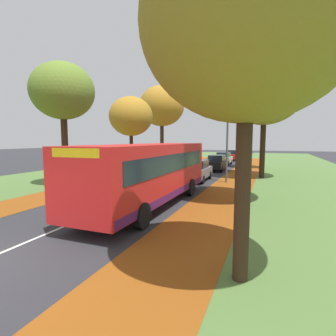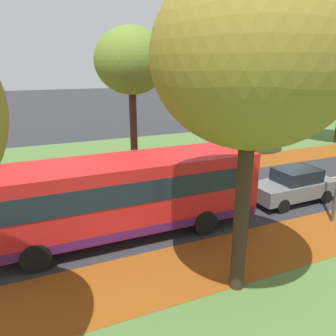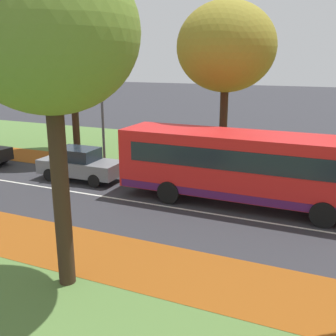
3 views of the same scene
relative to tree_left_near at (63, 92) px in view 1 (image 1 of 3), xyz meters
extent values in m
cube|color=#517538|center=(-2.92, 9.37, -6.43)|extent=(12.00, 90.00, 0.01)
cube|color=#8C4714|center=(1.68, 3.37, -6.43)|extent=(2.80, 60.00, 0.00)
cube|color=#517538|center=(15.48, 9.37, -6.43)|extent=(12.00, 90.00, 0.01)
cube|color=#8C4714|center=(10.88, 3.37, -6.43)|extent=(2.80, 60.00, 0.00)
cube|color=silver|center=(6.28, 9.37, -6.43)|extent=(0.12, 80.00, 0.01)
cylinder|color=#382619|center=(0.00, 0.00, -3.99)|extent=(0.44, 0.44, 4.89)
ellipsoid|color=olive|center=(0.00, 0.00, 0.05)|extent=(4.26, 4.26, 3.83)
cylinder|color=black|center=(0.16, 9.04, -4.48)|extent=(0.35, 0.35, 3.92)
ellipsoid|color=#AD7A23|center=(0.16, 9.04, -0.89)|extent=(4.34, 4.34, 3.91)
cylinder|color=#382619|center=(-0.17, 17.87, -3.72)|extent=(0.49, 0.49, 5.43)
ellipsoid|color=#AD7A23|center=(-0.17, 17.87, 1.19)|extent=(5.86, 5.86, 5.27)
cylinder|color=#382619|center=(12.74, -8.43, -4.50)|extent=(0.35, 0.35, 3.87)
ellipsoid|color=olive|center=(12.74, -8.43, -0.86)|extent=(4.53, 4.53, 4.07)
cylinder|color=#382619|center=(12.24, -0.79, -4.13)|extent=(0.42, 0.42, 4.61)
ellipsoid|color=olive|center=(12.24, -0.79, 0.04)|extent=(4.95, 4.95, 4.46)
cylinder|color=black|center=(12.67, 8.96, -3.99)|extent=(0.44, 0.44, 4.89)
ellipsoid|color=olive|center=(12.67, 8.96, 0.83)|extent=(6.33, 6.33, 5.70)
cylinder|color=black|center=(12.43, 16.52, -3.73)|extent=(0.49, 0.49, 5.40)
ellipsoid|color=olive|center=(12.43, 16.52, 0.49)|extent=(4.06, 4.06, 3.66)
cylinder|color=#47474C|center=(10.28, 5.36, -3.44)|extent=(0.14, 0.14, 6.00)
cylinder|color=#47474C|center=(9.48, 5.36, -0.54)|extent=(1.60, 0.10, 0.10)
ellipsoid|color=silver|center=(8.68, 5.36, -0.59)|extent=(0.44, 0.28, 0.20)
cube|color=red|center=(7.90, -2.94, -4.71)|extent=(2.51, 10.40, 2.50)
cube|color=#19232D|center=(7.89, -8.08, -4.36)|extent=(2.30, 0.10, 1.30)
cube|color=#19232D|center=(7.90, -2.94, -4.31)|extent=(2.55, 9.16, 0.80)
cube|color=#4C1951|center=(7.90, -2.94, -5.78)|extent=(2.53, 10.20, 0.32)
cube|color=yellow|center=(7.89, -8.10, -3.64)|extent=(1.75, 0.08, 0.28)
cylinder|color=black|center=(9.08, -6.17, -5.96)|extent=(0.30, 0.96, 0.96)
cylinder|color=black|center=(6.71, -6.17, -5.96)|extent=(0.30, 0.96, 0.96)
cylinder|color=black|center=(9.09, -0.09, -5.96)|extent=(0.30, 0.96, 0.96)
cylinder|color=black|center=(6.72, -0.08, -5.96)|extent=(0.30, 0.96, 0.96)
cube|color=slate|center=(7.99, 5.30, -5.77)|extent=(1.78, 4.23, 0.70)
cube|color=#19232D|center=(7.99, 5.45, -5.12)|extent=(1.49, 2.04, 0.60)
cylinder|color=black|center=(8.80, 4.01, -6.12)|extent=(0.23, 0.64, 0.64)
cylinder|color=black|center=(7.24, 3.98, -6.12)|extent=(0.23, 0.64, 0.64)
cylinder|color=black|center=(8.75, 6.62, -6.12)|extent=(0.23, 0.64, 0.64)
cylinder|color=black|center=(7.18, 6.58, -6.12)|extent=(0.23, 0.64, 0.64)
cube|color=black|center=(8.11, 12.75, -5.77)|extent=(1.75, 4.22, 0.70)
cube|color=#19232D|center=(8.12, 12.90, -5.12)|extent=(1.47, 2.03, 0.60)
cylinder|color=black|center=(8.88, 11.44, -6.12)|extent=(0.23, 0.64, 0.64)
cylinder|color=black|center=(7.31, 11.46, -6.12)|extent=(0.23, 0.64, 0.64)
cylinder|color=black|center=(8.91, 14.04, -6.12)|extent=(0.23, 0.64, 0.64)
cylinder|color=black|center=(7.35, 14.06, -6.12)|extent=(0.23, 0.64, 0.64)
cube|color=#B7BABF|center=(7.73, 19.42, -5.77)|extent=(1.81, 4.24, 0.70)
cube|color=#19232D|center=(7.73, 19.57, -5.12)|extent=(1.50, 2.05, 0.60)
cylinder|color=black|center=(8.47, 18.10, -6.12)|extent=(0.24, 0.65, 0.64)
cylinder|color=black|center=(6.91, 18.14, -6.12)|extent=(0.24, 0.65, 0.64)
cylinder|color=black|center=(8.54, 20.70, -6.12)|extent=(0.24, 0.65, 0.64)
cylinder|color=black|center=(6.98, 20.74, -6.12)|extent=(0.24, 0.65, 0.64)
cube|color=#B21919|center=(7.85, 27.29, -5.77)|extent=(1.79, 4.24, 0.70)
cube|color=#19232D|center=(7.86, 27.44, -5.12)|extent=(1.49, 2.05, 0.60)
cylinder|color=black|center=(8.61, 25.97, -6.12)|extent=(0.23, 0.64, 0.64)
cylinder|color=black|center=(7.04, 26.01, -6.12)|extent=(0.23, 0.64, 0.64)
cylinder|color=black|center=(8.67, 28.57, -6.12)|extent=(0.23, 0.64, 0.64)
cylinder|color=black|center=(7.10, 28.61, -6.12)|extent=(0.23, 0.64, 0.64)
camera|label=1|loc=(13.28, -14.34, -3.26)|focal=28.00mm
camera|label=2|loc=(18.97, -5.90, -0.15)|focal=35.00mm
camera|label=3|loc=(-7.62, -6.35, -0.55)|focal=42.00mm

